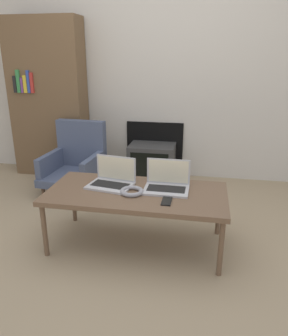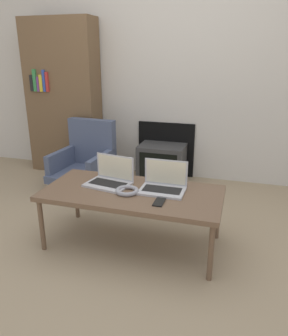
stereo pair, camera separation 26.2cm
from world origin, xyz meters
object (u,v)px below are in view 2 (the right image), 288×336
laptop_left (110,178)px  headphones (127,191)px  phone (159,202)px  armchair (86,158)px  laptop_right (163,184)px  tv (162,163)px

laptop_left → headphones: laptop_left is taller
phone → armchair: bearing=134.5°
laptop_left → phone: (0.44, -0.22, -0.04)m
laptop_right → phone: laptop_right is taller
laptop_left → armchair: 1.12m
laptop_left → laptop_right: (0.42, 0.00, 0.00)m
laptop_right → armchair: 1.40m
laptop_right → armchair: size_ratio=0.46×
headphones → phone: size_ratio=1.30×
tv → laptop_left: bearing=-94.2°
armchair → headphones: bearing=-46.7°
laptop_left → tv: (0.09, 1.28, -0.27)m
laptop_left → headphones: 0.22m
laptop_left → laptop_right: 0.42m
armchair → laptop_right: bearing=-35.7°
armchair → tv: bearing=31.7°
laptop_left → armchair: armchair is taller
tv → armchair: bearing=-152.3°
laptop_right → headphones: size_ratio=1.90×
headphones → tv: bearing=93.5°
laptop_left → tv: bearing=95.6°
laptop_left → laptop_right: same height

